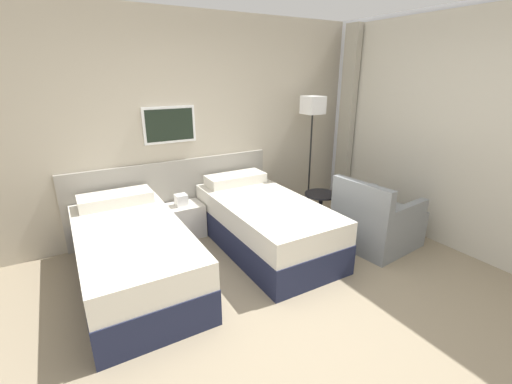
% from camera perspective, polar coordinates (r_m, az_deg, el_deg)
% --- Properties ---
extents(ground_plane, '(16.00, 16.00, 0.00)m').
position_cam_1_polar(ground_plane, '(3.11, 6.28, -20.73)').
color(ground_plane, gray).
extents(wall_headboard, '(10.00, 0.10, 2.70)m').
position_cam_1_polar(wall_headboard, '(4.49, -11.19, 10.05)').
color(wall_headboard, '#B7AD99').
rests_on(wall_headboard, ground_plane).
extents(wall_window, '(0.21, 4.78, 2.70)m').
position_cam_1_polar(wall_window, '(4.39, 33.99, 7.48)').
color(wall_window, white).
rests_on(wall_window, ground_plane).
extents(bed_near_door, '(0.97, 1.96, 0.72)m').
position_cam_1_polar(bed_near_door, '(3.61, -19.80, -9.84)').
color(bed_near_door, '#1E233D').
rests_on(bed_near_door, ground_plane).
extents(bed_near_window, '(0.97, 1.96, 0.72)m').
position_cam_1_polar(bed_near_window, '(4.08, 1.35, -5.17)').
color(bed_near_window, '#1E233D').
rests_on(bed_near_window, ground_plane).
extents(nightstand, '(0.51, 0.35, 0.56)m').
position_cam_1_polar(nightstand, '(4.45, -12.11, -4.59)').
color(nightstand, beige).
rests_on(nightstand, ground_plane).
extents(floor_lamp, '(0.26, 0.26, 1.69)m').
position_cam_1_polar(floor_lamp, '(4.87, 9.39, 12.57)').
color(floor_lamp, black).
rests_on(floor_lamp, ground_plane).
extents(side_table, '(0.43, 0.43, 0.52)m').
position_cam_1_polar(side_table, '(4.54, 10.69, -2.12)').
color(side_table, black).
rests_on(side_table, ground_plane).
extents(armchair, '(0.92, 0.86, 0.86)m').
position_cam_1_polar(armchair, '(4.37, 19.38, -4.96)').
color(armchair, gray).
rests_on(armchair, ground_plane).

